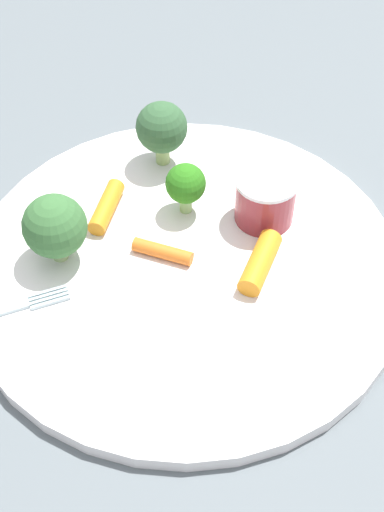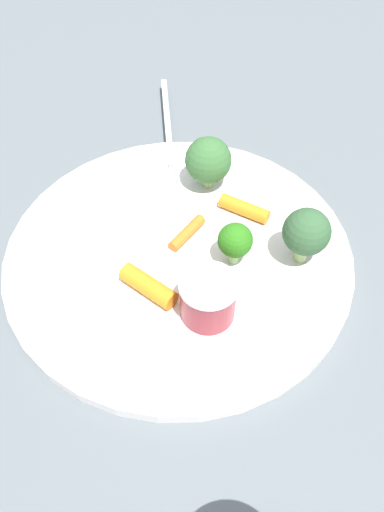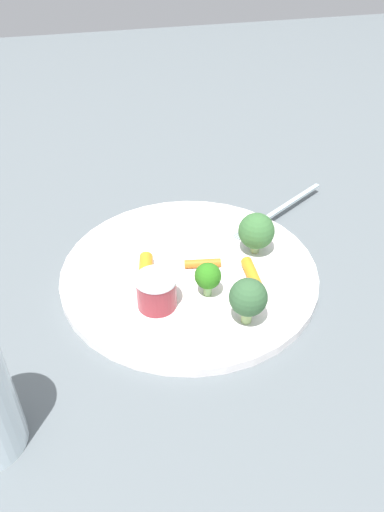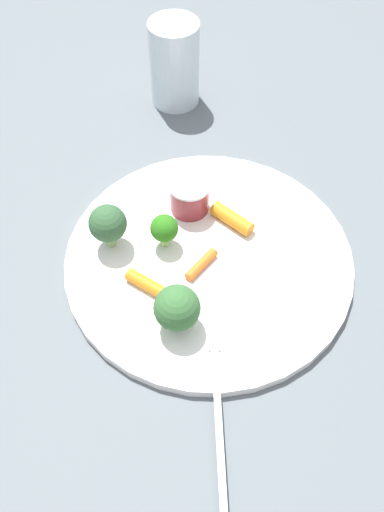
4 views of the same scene
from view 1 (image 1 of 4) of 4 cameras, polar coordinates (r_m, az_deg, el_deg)
The scene contains 9 objects.
ground_plane at distance 0.54m, azimuth -0.50°, elevation -1.12°, with size 2.40×2.40×0.00m, color #586064.
plate at distance 0.53m, azimuth -0.51°, elevation -0.70°, with size 0.32×0.32×0.01m, color white.
sauce_cup at distance 0.55m, azimuth 5.82°, elevation 4.56°, with size 0.05×0.05×0.04m.
broccoli_floret_0 at distance 0.51m, azimuth -10.81°, elevation 2.30°, with size 0.05×0.05×0.06m.
broccoli_floret_1 at distance 0.54m, azimuth -0.51°, elevation 5.69°, with size 0.03×0.03×0.04m.
broccoli_floret_2 at distance 0.58m, azimuth -2.42°, elevation 10.07°, with size 0.04×0.04×0.06m.
carrot_stick_0 at distance 0.52m, azimuth 5.42°, elevation -0.53°, with size 0.02×0.02×0.05m, color orange.
carrot_stick_1 at distance 0.52m, azimuth -2.44°, elevation 0.02°, with size 0.01×0.01×0.05m, color orange.
carrot_stick_2 at distance 0.56m, azimuth -6.79°, elevation 3.89°, with size 0.01×0.01×0.05m, color orange.
Camera 1 is at (0.34, 0.07, 0.41)m, focal length 50.53 mm.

